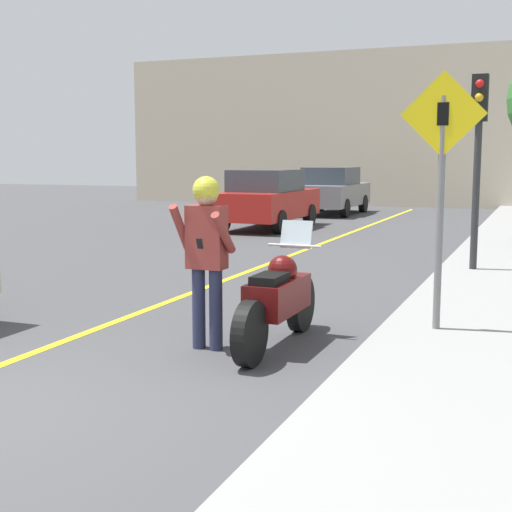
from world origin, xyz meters
TOP-DOWN VIEW (x-y plane):
  - road_center_line at (-0.60, 6.00)m, footprint 0.12×36.00m
  - building_backdrop at (0.00, 26.00)m, footprint 28.00×1.20m
  - motorcycle at (1.67, 2.74)m, footprint 0.62×2.19m
  - person_biker at (1.00, 2.37)m, footprint 0.59×0.49m
  - crossing_sign at (3.20, 3.63)m, footprint 0.91×0.08m
  - traffic_light at (3.16, 8.21)m, footprint 0.26×0.30m
  - parked_car_red at (-3.11, 14.73)m, footprint 1.88×4.20m
  - parked_car_grey at (-2.87, 20.52)m, footprint 1.88×4.20m

SIDE VIEW (x-z plane):
  - road_center_line at x=-0.60m, z-range 0.00..0.01m
  - motorcycle at x=1.67m, z-range -0.14..1.17m
  - parked_car_red at x=-3.11m, z-range 0.02..1.70m
  - parked_car_grey at x=-2.87m, z-range 0.02..1.70m
  - person_biker at x=1.00m, z-range 0.22..2.05m
  - crossing_sign at x=3.20m, z-range 0.42..3.21m
  - traffic_light at x=3.16m, z-range 0.79..4.02m
  - building_backdrop at x=0.00m, z-range 0.00..6.47m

